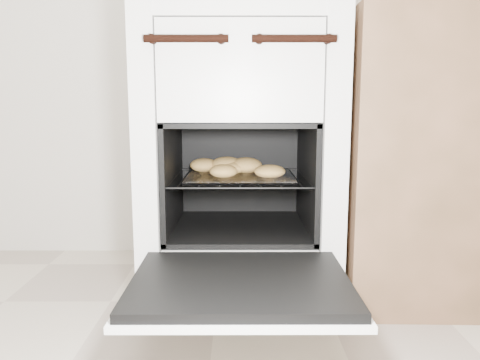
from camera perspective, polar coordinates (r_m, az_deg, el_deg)
The scene contains 6 objects.
stove at distance 1.53m, azimuth -0.01°, elevation 2.62°, with size 0.58×0.65×0.89m.
oven_door at distance 1.12m, azimuth 0.05°, elevation -12.73°, with size 0.52×0.41×0.04m.
oven_rack at distance 1.48m, azimuth -0.01°, elevation 0.31°, with size 0.42×0.41×0.01m.
foil_sheet at distance 1.46m, azimuth -0.01°, elevation 0.42°, with size 0.33×0.29×0.01m, color white.
baked_rolls at distance 1.49m, azimuth -0.77°, elevation 1.65°, with size 0.33×0.25×0.05m.
counter at distance 1.70m, azimuth 26.44°, elevation 2.42°, with size 0.88×0.58×0.88m, color brown.
Camera 1 is at (0.07, -0.35, 0.61)m, focal length 35.00 mm.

